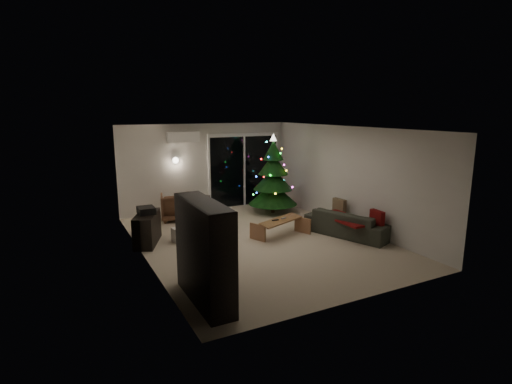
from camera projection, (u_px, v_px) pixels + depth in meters
room at (247, 184)px, 10.28m from camera, size 6.50×7.51×2.60m
bookshelf at (192, 254)px, 5.92m from camera, size 0.70×1.62×1.57m
media_cabinet at (147, 229)px, 8.72m from camera, size 0.81×1.16×0.68m
stereo at (146, 210)px, 8.64m from camera, size 0.34×0.41×0.14m
armchair at (176, 207)px, 10.59m from camera, size 0.93×0.95×0.72m
ottoman at (222, 220)px, 9.75m from camera, size 0.69×0.69×0.48m
cardboard_box_a at (183, 234)px, 8.92m from camera, size 0.49×0.41×0.31m
cardboard_box_b at (213, 232)px, 9.12m from camera, size 0.52×0.46×0.30m
side_table at (204, 205)px, 11.31m from camera, size 0.45×0.45×0.49m
floor_lamp at (176, 186)px, 11.27m from camera, size 0.24×0.24×1.52m
sofa at (348, 223)px, 9.31m from camera, size 1.42×2.13×0.58m
sofa_throw at (345, 218)px, 9.24m from camera, size 0.62×1.43×0.05m
cushion_a at (339, 206)px, 9.94m from camera, size 0.15×0.39×0.38m
cushion_b at (377, 219)px, 8.81m from camera, size 0.14×0.39×0.38m
coffee_table at (281, 228)px, 9.23m from camera, size 1.34×0.89×0.40m
remote_a at (275, 220)px, 9.12m from camera, size 0.16×0.05×0.02m
remote_b at (284, 218)px, 9.28m from camera, size 0.15×0.09×0.02m
christmas_tree at (273, 174)px, 11.19m from camera, size 1.65×1.65×2.23m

